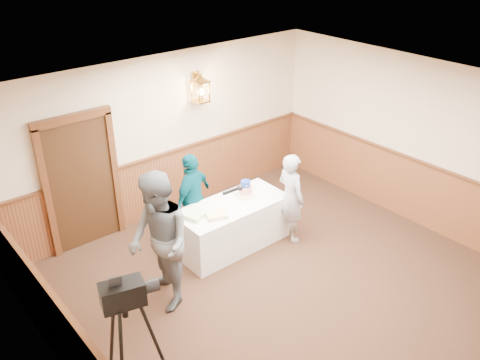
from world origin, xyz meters
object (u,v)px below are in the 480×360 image
object	(u,v)px
display_table	(232,225)
interviewer	(159,242)
tiered_cake	(246,190)
sheet_cake_yellow	(217,215)
baker	(291,198)
assistant_p	(193,198)
sheet_cake_green	(196,215)
tv_camera_rig	(131,357)

from	to	relation	value
display_table	interviewer	world-z (taller)	interviewer
display_table	tiered_cake	distance (m)	0.59
sheet_cake_yellow	baker	size ratio (longest dim) A/B	0.20
tiered_cake	baker	xyz separation A→B (m)	(0.51, -0.50, -0.11)
tiered_cake	baker	world-z (taller)	baker
interviewer	assistant_p	distance (m)	1.60
tiered_cake	sheet_cake_green	world-z (taller)	tiered_cake
interviewer	tv_camera_rig	bearing A→B (deg)	-32.43
sheet_cake_yellow	display_table	bearing A→B (deg)	20.48
baker	tv_camera_rig	bearing A→B (deg)	114.00
tiered_cake	display_table	bearing A→B (deg)	-169.91
sheet_cake_yellow	sheet_cake_green	xyz separation A→B (m)	(-0.24, 0.20, 0.01)
interviewer	baker	xyz separation A→B (m)	(2.42, 0.02, -0.22)
sheet_cake_yellow	interviewer	distance (m)	1.22
baker	assistant_p	size ratio (longest dim) A/B	0.99
interviewer	assistant_p	size ratio (longest dim) A/B	1.28
display_table	baker	world-z (taller)	baker
tiered_cake	tv_camera_rig	bearing A→B (deg)	-149.44
display_table	tv_camera_rig	xyz separation A→B (m)	(-2.71, -1.74, 0.38)
tiered_cake	tv_camera_rig	size ratio (longest dim) A/B	0.18
sheet_cake_yellow	interviewer	size ratio (longest dim) A/B	0.15
display_table	baker	size ratio (longest dim) A/B	1.20
sheet_cake_yellow	tv_camera_rig	bearing A→B (deg)	-145.45
interviewer	sheet_cake_yellow	bearing A→B (deg)	114.17
sheet_cake_yellow	sheet_cake_green	size ratio (longest dim) A/B	0.95
interviewer	tv_camera_rig	distance (m)	1.72
tv_camera_rig	interviewer	bearing A→B (deg)	62.97
sheet_cake_green	assistant_p	size ratio (longest dim) A/B	0.21
baker	sheet_cake_yellow	bearing A→B (deg)	81.13
sheet_cake_green	baker	distance (m)	1.57
interviewer	assistant_p	xyz separation A→B (m)	(1.22, 1.00, -0.21)
display_table	tiered_cake	world-z (taller)	tiered_cake
sheet_cake_green	interviewer	distance (m)	1.07
sheet_cake_green	tv_camera_rig	xyz separation A→B (m)	(-2.06, -1.78, -0.03)
assistant_p	tiered_cake	bearing A→B (deg)	121.70
tiered_cake	interviewer	size ratio (longest dim) A/B	0.15
sheet_cake_yellow	assistant_p	size ratio (longest dim) A/B	0.20
interviewer	tv_camera_rig	world-z (taller)	interviewer
sheet_cake_yellow	tiered_cake	bearing A→B (deg)	16.00
sheet_cake_yellow	sheet_cake_green	bearing A→B (deg)	140.44
sheet_cake_yellow	assistant_p	xyz separation A→B (m)	(0.06, 0.70, -0.02)
interviewer	assistant_p	world-z (taller)	interviewer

